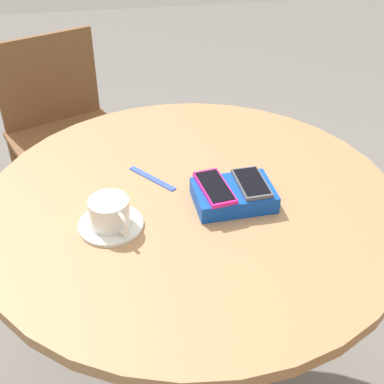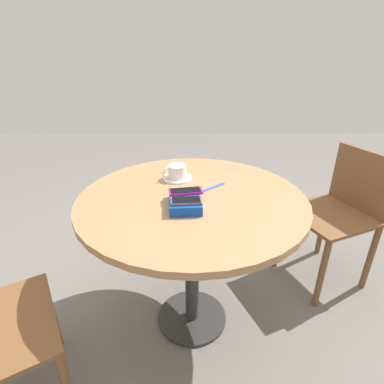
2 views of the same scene
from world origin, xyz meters
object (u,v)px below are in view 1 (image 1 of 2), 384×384
at_px(round_table, 192,231).
at_px(saucer, 111,225).
at_px(phone_magenta, 215,187).
at_px(phone_box, 234,195).
at_px(coffee_cup, 110,212).
at_px(phone_gray, 251,183).
at_px(lanyard_strap, 152,178).
at_px(chair_near_window, 67,138).

xyz_separation_m(round_table, saucer, (0.20, 0.07, 0.11)).
bearing_deg(phone_magenta, phone_box, 177.94).
bearing_deg(phone_magenta, round_table, -29.56).
xyz_separation_m(phone_magenta, coffee_cup, (0.25, 0.05, -0.01)).
height_order(phone_gray, coffee_cup, coffee_cup).
bearing_deg(phone_magenta, saucer, 10.33).
distance_m(phone_magenta, saucer, 0.26).
relative_size(coffee_cup, lanyard_strap, 0.77).
distance_m(round_table, phone_box, 0.16).
xyz_separation_m(saucer, coffee_cup, (-0.00, 0.00, 0.04)).
height_order(phone_gray, lanyard_strap, phone_gray).
height_order(phone_gray, chair_near_window, chair_near_window).
distance_m(round_table, lanyard_strap, 0.17).
distance_m(saucer, coffee_cup, 0.04).
xyz_separation_m(phone_gray, phone_magenta, (0.09, 0.00, -0.00)).
bearing_deg(phone_magenta, phone_gray, -177.99).
xyz_separation_m(phone_box, chair_near_window, (0.46, -0.91, -0.33)).
bearing_deg(coffee_cup, phone_magenta, -169.10).
bearing_deg(phone_gray, chair_near_window, -60.96).
height_order(round_table, chair_near_window, chair_near_window).
relative_size(phone_box, coffee_cup, 1.64).
height_order(round_table, coffee_cup, coffee_cup).
relative_size(phone_box, phone_magenta, 1.29).
height_order(phone_gray, phone_magenta, same).
bearing_deg(chair_near_window, lanyard_strap, 109.50).
bearing_deg(saucer, coffee_cup, 117.75).
bearing_deg(saucer, phone_gray, -171.86).
relative_size(phone_gray, lanyard_strap, 0.84).
bearing_deg(lanyard_strap, chair_near_window, -70.50).
relative_size(saucer, coffee_cup, 1.26).
bearing_deg(chair_near_window, phone_magenta, 114.44).
distance_m(coffee_cup, lanyard_strap, 0.21).
height_order(coffee_cup, lanyard_strap, coffee_cup).
distance_m(round_table, chair_near_window, 0.97).
bearing_deg(phone_box, coffee_cup, 8.89).
height_order(phone_box, coffee_cup, coffee_cup).
bearing_deg(saucer, phone_magenta, -169.67).
distance_m(phone_gray, lanyard_strap, 0.26).
height_order(phone_box, chair_near_window, chair_near_window).
distance_m(phone_magenta, coffee_cup, 0.25).
bearing_deg(phone_magenta, coffee_cup, 10.90).
distance_m(round_table, saucer, 0.24).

